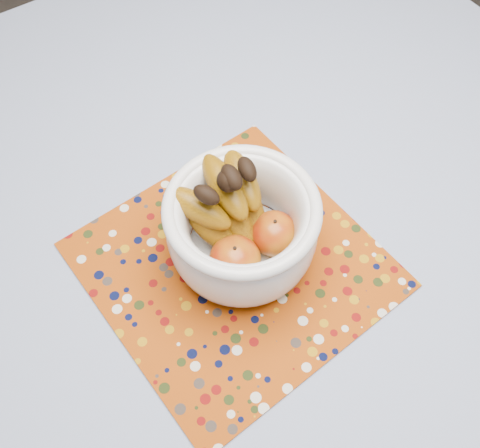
{
  "coord_description": "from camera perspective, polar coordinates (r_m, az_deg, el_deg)",
  "views": [
    {
      "loc": [
        -0.33,
        -0.45,
        1.52
      ],
      "look_at": [
        -0.09,
        -0.1,
        0.84
      ],
      "focal_mm": 42.0,
      "sensor_mm": 36.0,
      "label": 1
    }
  ],
  "objects": [
    {
      "name": "fruit_bowl",
      "position": [
        0.8,
        -0.18,
        0.18
      ],
      "size": [
        0.23,
        0.22,
        0.19
      ],
      "color": "white",
      "rests_on": "placemat"
    },
    {
      "name": "placemat",
      "position": [
        0.86,
        -0.63,
        -4.14
      ],
      "size": [
        0.43,
        0.43,
        0.0
      ],
      "primitive_type": "cube",
      "rotation": [
        0.0,
        0.0,
        0.07
      ],
      "color": "#983A08",
      "rests_on": "tablecloth"
    },
    {
      "name": "tablecloth",
      "position": [
        0.95,
        1.44,
        4.07
      ],
      "size": [
        1.32,
        1.32,
        0.01
      ],
      "primitive_type": "cube",
      "color": "#6377A5",
      "rests_on": "table"
    },
    {
      "name": "table",
      "position": [
        1.02,
        1.34,
        1.37
      ],
      "size": [
        1.2,
        1.2,
        0.75
      ],
      "color": "brown",
      "rests_on": "ground"
    }
  ]
}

